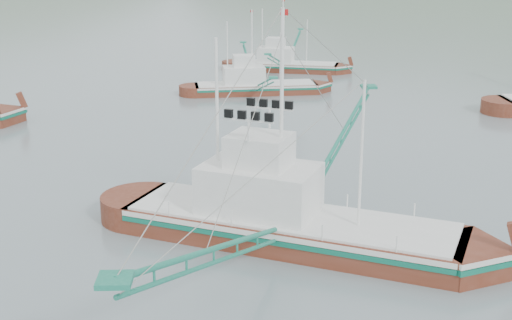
{
  "coord_description": "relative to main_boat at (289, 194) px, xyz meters",
  "views": [
    {
      "loc": [
        -1.18,
        -30.05,
        14.33
      ],
      "look_at": [
        0.0,
        6.0,
        3.2
      ],
      "focal_mm": 50.0,
      "sensor_mm": 36.0,
      "label": 1
    }
  ],
  "objects": [
    {
      "name": "ground",
      "position": [
        -1.48,
        -2.46,
        -2.54
      ],
      "size": [
        1200.0,
        1200.0,
        0.0
      ],
      "primitive_type": "plane",
      "color": "slate",
      "rests_on": "ground"
    },
    {
      "name": "main_boat",
      "position": [
        0.0,
        0.0,
        0.0
      ],
      "size": [
        17.18,
        28.95,
        12.33
      ],
      "rotation": [
        0.0,
        0.0,
        -0.42
      ],
      "color": "#5B2313",
      "rests_on": "ground"
    },
    {
      "name": "bg_boat_far",
      "position": [
        -0.59,
        36.04,
        -1.29
      ],
      "size": [
        12.12,
        21.44,
        8.7
      ],
      "rotation": [
        0.0,
        0.0,
        0.1
      ],
      "color": "#5B2313",
      "rests_on": "ground"
    },
    {
      "name": "bg_boat_extra",
      "position": [
        3.29,
        48.43,
        -0.95
      ],
      "size": [
        12.28,
        21.14,
        8.7
      ],
      "rotation": [
        0.0,
        0.0,
        -0.24
      ],
      "color": "#5B2313",
      "rests_on": "ground"
    }
  ]
}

